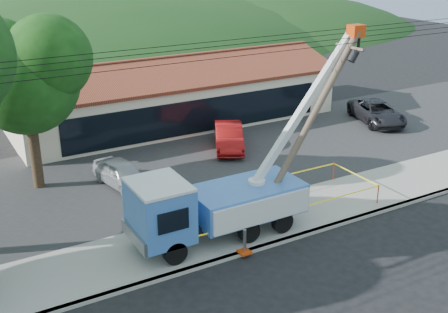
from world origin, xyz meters
TOP-DOWN VIEW (x-y plane):
  - ground at (0.00, 0.00)m, footprint 120.00×120.00m
  - curb at (0.00, 2.10)m, footprint 60.00×0.25m
  - sidewalk at (0.00, 4.00)m, footprint 60.00×4.00m
  - parking_lot at (0.00, 12.00)m, footprint 60.00×12.00m
  - strip_mall at (4.00, 19.98)m, footprint 22.50×8.53m
  - tree_lot at (-7.00, 13.00)m, footprint 6.30×5.60m
  - hill_center at (10.00, 55.00)m, footprint 89.60×64.00m
  - hill_east at (30.00, 55.00)m, footprint 72.80×52.00m
  - utility_truck at (-1.67, 3.78)m, footprint 10.96×4.13m
  - leaning_pole at (2.92, 3.43)m, footprint 5.51×1.72m
  - caution_tape at (1.28, 4.35)m, footprint 11.07×3.34m
  - car_silver at (-3.18, 10.94)m, footprint 2.36×4.24m
  - car_red at (4.40, 12.95)m, footprint 3.52×4.86m
  - car_dark at (16.00, 12.33)m, footprint 4.00×5.84m

SIDE VIEW (x-z plane):
  - ground at x=0.00m, z-range 0.00..0.00m
  - hill_center at x=10.00m, z-range -16.00..16.00m
  - hill_east at x=30.00m, z-range -13.00..13.00m
  - car_silver at x=-3.18m, z-range -0.68..0.68m
  - car_red at x=4.40m, z-range -0.76..0.76m
  - car_dark at x=16.00m, z-range -0.74..0.74m
  - parking_lot at x=0.00m, z-range 0.00..0.10m
  - curb at x=0.00m, z-range 0.00..0.15m
  - sidewalk at x=0.00m, z-range 0.00..0.15m
  - caution_tape at x=1.28m, z-range 0.39..1.36m
  - utility_truck at x=-1.67m, z-range -2.47..6.05m
  - strip_mall at x=4.00m, z-range -0.46..4.22m
  - leaning_pole at x=2.92m, z-range 0.49..8.92m
  - tree_lot at x=-7.00m, z-range 1.74..10.68m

